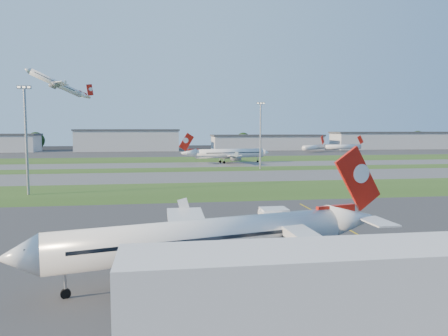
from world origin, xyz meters
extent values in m
plane|color=black|center=(0.00, 0.00, 0.00)|extent=(700.00, 700.00, 0.00)
cube|color=#333335|center=(0.00, 0.00, 0.01)|extent=(300.00, 70.00, 0.01)
cube|color=#2D4B19|center=(0.00, 52.00, 0.01)|extent=(300.00, 34.00, 0.01)
cube|color=#515154|center=(0.00, 85.00, 0.01)|extent=(300.00, 32.00, 0.01)
cube|color=#2D4B19|center=(0.00, 110.00, 0.01)|extent=(300.00, 18.00, 0.01)
cube|color=#515154|center=(0.00, 132.00, 0.01)|extent=(300.00, 26.00, 0.01)
cube|color=#2D4B19|center=(0.00, 165.00, 0.01)|extent=(300.00, 40.00, 0.01)
cube|color=#333335|center=(0.00, 225.00, 0.01)|extent=(400.00, 80.00, 0.01)
cube|color=gold|center=(5.00, 0.00, 0.00)|extent=(0.25, 60.00, 0.02)
cube|color=silver|center=(-14.00, -30.00, 4.00)|extent=(26.00, 6.00, 8.00)
cube|color=#B00A0C|center=(-14.00, -27.10, 5.50)|extent=(10.00, 0.30, 2.20)
cube|color=black|center=(-14.00, -27.10, 2.00)|extent=(24.00, 0.25, 3.00)
cylinder|color=silver|center=(-10.00, -26.00, 4.20)|extent=(4.00, 4.00, 4.00)
cube|color=silver|center=(-9.80, -14.00, 4.00)|extent=(3.44, 24.08, 2.60)
cube|color=black|center=(-9.80, -14.00, 4.00)|extent=(3.59, 24.08, 0.80)
cube|color=silver|center=(-9.50, -2.60, 4.00)|extent=(3.40, 3.00, 3.00)
cylinder|color=gray|center=(-9.50, -4.50, 1.60)|extent=(0.70, 0.70, 3.20)
cube|color=black|center=(-9.50, -4.50, 0.35)|extent=(2.20, 1.20, 0.70)
cylinder|color=silver|center=(-19.78, -12.32, 4.41)|extent=(31.54, 11.53, 3.99)
cube|color=#AF150B|center=(-0.42, -7.47, 9.77)|extent=(6.70, 2.01, 7.95)
cube|color=silver|center=(-16.72, -20.22, 3.89)|extent=(11.58, 16.12, 1.62)
cube|color=silver|center=(-20.80, -3.92, 3.89)|extent=(4.75, 15.76, 1.62)
cylinder|color=gray|center=(-18.81, -18.36, 2.73)|extent=(4.87, 3.42, 2.42)
cylinder|color=gray|center=(-21.77, -6.54, 2.73)|extent=(4.87, 3.42, 2.42)
cylinder|color=silver|center=(8.00, 138.51, 4.47)|extent=(32.13, 9.80, 4.04)
cube|color=#AF150B|center=(-11.88, 134.82, 9.90)|extent=(6.86, 1.63, 8.06)
cube|color=silver|center=(5.40, 146.69, 3.94)|extent=(10.98, 16.51, 1.64)
cube|color=silver|center=(8.51, 129.95, 3.94)|extent=(5.75, 16.22, 1.64)
cylinder|color=gray|center=(7.40, 144.68, 2.77)|extent=(4.84, 3.22, 2.45)
cylinder|color=gray|center=(9.65, 132.54, 2.77)|extent=(4.84, 3.22, 2.45)
cylinder|color=silver|center=(-80.00, 200.59, 40.81)|extent=(27.84, 13.38, 3.60)
cube|color=#AF150B|center=(-63.17, 206.94, 45.63)|extent=(5.86, 2.48, 7.16)
cube|color=silver|center=(-76.44, 193.84, 40.33)|extent=(11.58, 14.10, 1.46)
cube|color=silver|center=(-81.79, 208.01, 40.33)|extent=(5.88, 14.59, 1.46)
cylinder|color=gray|center=(-78.51, 195.29, 39.29)|extent=(4.49, 3.44, 2.18)
cylinder|color=gray|center=(-82.38, 205.56, 39.29)|extent=(4.49, 3.44, 2.18)
cylinder|color=silver|center=(77.55, 219.36, 3.20)|extent=(21.33, 19.93, 3.20)
cube|color=#AF150B|center=(87.14, 228.15, 8.00)|extent=(4.02, 3.72, 6.16)
cylinder|color=silver|center=(100.65, 224.42, 3.20)|extent=(26.20, 6.16, 3.20)
cube|color=#AF150B|center=(113.57, 225.91, 8.00)|extent=(5.18, 0.89, 6.16)
cylinder|color=gray|center=(-55.00, 52.00, 12.50)|extent=(0.60, 0.60, 25.00)
cube|color=gray|center=(-55.00, 52.00, 25.40)|extent=(3.20, 0.50, 0.80)
cube|color=#FFF2CC|center=(-55.00, 52.00, 25.40)|extent=(2.80, 0.70, 0.35)
cylinder|color=gray|center=(15.00, 108.00, 12.50)|extent=(0.60, 0.60, 25.00)
cube|color=gray|center=(15.00, 108.00, 25.40)|extent=(3.20, 0.50, 0.80)
cube|color=#FFF2CC|center=(15.00, 108.00, 25.40)|extent=(2.80, 0.70, 0.35)
cube|color=#9B9DA2|center=(-45.00, 255.00, 7.00)|extent=(70.00, 22.00, 14.00)
cube|color=#383A3F|center=(-45.00, 255.00, 14.60)|extent=(71.40, 23.00, 1.20)
cube|color=#9B9DA2|center=(55.00, 255.00, 5.00)|extent=(80.00, 22.00, 10.00)
cube|color=#383A3F|center=(55.00, 255.00, 10.60)|extent=(81.60, 23.00, 1.20)
cube|color=#9B9DA2|center=(155.00, 255.00, 6.00)|extent=(95.00, 22.00, 12.00)
cube|color=#383A3F|center=(155.00, 255.00, 12.60)|extent=(96.90, 23.00, 1.20)
cylinder|color=black|center=(-110.00, 270.00, 2.20)|extent=(1.00, 1.00, 4.40)
sphere|color=black|center=(-110.00, 270.00, 7.15)|extent=(12.10, 12.10, 12.10)
cylinder|color=black|center=(-20.00, 266.00, 1.80)|extent=(1.00, 1.00, 3.60)
sphere|color=black|center=(-20.00, 266.00, 5.85)|extent=(9.90, 9.90, 9.90)
cylinder|color=black|center=(40.00, 269.00, 2.10)|extent=(1.00, 1.00, 4.20)
sphere|color=black|center=(40.00, 269.00, 6.83)|extent=(11.55, 11.55, 11.55)
cylinder|color=black|center=(115.00, 267.00, 1.90)|extent=(1.00, 1.00, 3.80)
sphere|color=black|center=(115.00, 267.00, 6.17)|extent=(10.45, 10.45, 10.45)
cylinder|color=black|center=(185.00, 271.00, 2.30)|extent=(1.00, 1.00, 4.60)
sphere|color=black|center=(185.00, 271.00, 7.48)|extent=(12.65, 12.65, 12.65)
camera|label=1|loc=(-24.32, -56.86, 15.86)|focal=35.00mm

